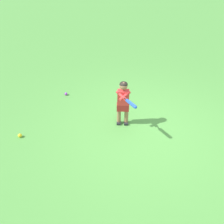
% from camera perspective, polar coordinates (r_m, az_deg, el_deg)
% --- Properties ---
extents(ground_plane, '(40.00, 40.00, 0.00)m').
position_cam_1_polar(ground_plane, '(5.48, 8.02, -4.49)').
color(ground_plane, '#519942').
extents(child_batter, '(0.77, 0.37, 1.08)m').
position_cam_1_polar(child_batter, '(5.25, 2.70, 2.73)').
color(child_batter, '#232328').
rests_on(child_batter, ground).
extents(play_ball_midfield, '(0.08, 0.08, 0.08)m').
position_cam_1_polar(play_ball_midfield, '(6.72, -10.73, 4.20)').
color(play_ball_midfield, purple).
rests_on(play_ball_midfield, ground).
extents(play_ball_near_batter, '(0.09, 0.09, 0.09)m').
position_cam_1_polar(play_ball_near_batter, '(5.62, -20.78, -5.18)').
color(play_ball_near_batter, yellow).
rests_on(play_ball_near_batter, ground).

